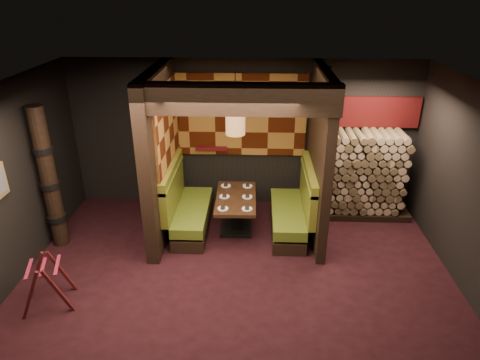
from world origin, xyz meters
name	(u,v)px	position (x,y,z in m)	size (l,w,h in m)	color
floor	(236,290)	(0.00, 0.00, -0.01)	(6.50, 5.50, 0.02)	black
ceiling	(236,95)	(0.00, 0.00, 2.86)	(6.50, 5.50, 0.02)	black
wall_back	(243,135)	(0.00, 2.76, 1.43)	(6.50, 0.02, 2.85)	black
partition_left	(161,155)	(-1.35, 1.65, 1.43)	(0.20, 2.20, 2.85)	black
partition_right	(319,156)	(1.30, 1.70, 1.43)	(0.15, 2.10, 2.85)	black
header_beam	(236,99)	(-0.02, 0.70, 2.63)	(2.85, 0.18, 0.44)	black
tapa_back_panel	(242,115)	(-0.02, 2.71, 1.82)	(2.40, 0.06, 1.55)	#A66D2B
tapa_side_panel	(168,128)	(-1.23, 1.82, 1.85)	(0.04, 1.85, 1.45)	#A66D2B
lacquer_shelf	(211,148)	(-0.60, 2.65, 1.18)	(0.60, 0.12, 0.07)	#541014
booth_bench_left	(187,209)	(-0.96, 1.65, 0.40)	(0.68, 1.60, 1.14)	black
booth_bench_right	(294,211)	(0.93, 1.65, 0.40)	(0.68, 1.60, 1.14)	black
dining_table	(236,209)	(-0.09, 1.63, 0.44)	(0.71, 1.28, 0.67)	black
place_settings	(236,196)	(-0.09, 1.63, 0.68)	(0.59, 1.05, 0.03)	white
pendant_lamp	(235,121)	(-0.09, 1.58, 2.06)	(0.31, 0.31, 1.02)	olive
luggage_rack	(46,281)	(-2.56, -0.40, 0.38)	(0.80, 0.66, 0.76)	#461212
totem_column	(49,180)	(-3.05, 1.10, 1.19)	(0.31, 0.31, 2.40)	black
firewood_stack	(365,174)	(2.29, 2.35, 0.82)	(1.73, 0.70, 1.64)	black
mosaic_header	(368,112)	(2.29, 2.68, 1.92)	(1.83, 0.10, 0.56)	maroon
bay_front_post	(322,151)	(1.39, 1.96, 1.43)	(0.08, 0.08, 2.85)	black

